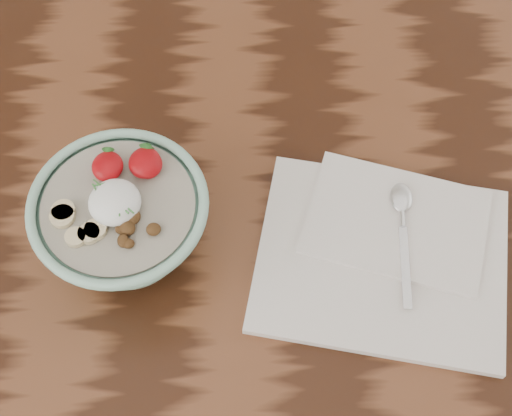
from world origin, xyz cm
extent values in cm
cube|color=black|center=(0.00, 0.00, 73.00)|extent=(160.00, 90.00, 4.00)
cylinder|color=#92C4AE|center=(-22.14, 0.69, 75.61)|extent=(8.53, 8.53, 1.22)
torus|color=#92C4AE|center=(-22.14, 0.69, 85.56)|extent=(19.40, 19.40, 1.12)
cylinder|color=#A69D89|center=(-22.14, 0.69, 84.96)|extent=(16.46, 16.46, 1.02)
ellipsoid|color=white|center=(-22.24, 0.46, 86.53)|extent=(5.55, 5.55, 3.05)
ellipsoid|color=#9B070C|center=(-19.31, 5.29, 86.44)|extent=(3.56, 3.91, 1.96)
cone|color=#286623|center=(-19.31, 6.89, 86.74)|extent=(1.40, 1.03, 1.52)
ellipsoid|color=#9B070C|center=(-19.03, 5.13, 86.35)|extent=(3.22, 3.54, 1.77)
cone|color=#286623|center=(-19.03, 6.58, 86.65)|extent=(1.40, 1.03, 1.52)
ellipsoid|color=#9B070C|center=(-23.33, 5.00, 86.40)|extent=(3.41, 3.75, 1.87)
cone|color=#286623|center=(-23.33, 6.54, 86.70)|extent=(1.40, 1.03, 1.52)
cylinder|color=beige|center=(-26.15, -3.15, 85.86)|extent=(2.19, 2.19, 0.70)
cylinder|color=beige|center=(-27.75, -0.68, 85.86)|extent=(2.62, 2.62, 0.70)
cylinder|color=beige|center=(-24.16, -2.33, 85.86)|extent=(2.34, 2.34, 0.70)
cylinder|color=beige|center=(-27.70, -0.02, 85.86)|extent=(2.50, 2.50, 0.70)
cylinder|color=beige|center=(-24.79, -2.75, 85.86)|extent=(2.32, 2.32, 0.70)
ellipsoid|color=#563619|center=(-21.04, -1.46, 85.95)|extent=(1.20, 1.40, 0.87)
ellipsoid|color=#563619|center=(-21.52, -2.33, 85.91)|extent=(1.46, 1.48, 0.65)
ellipsoid|color=#563619|center=(-20.54, -1.13, 86.16)|extent=(2.74, 2.70, 1.21)
ellipsoid|color=#563619|center=(-18.16, -2.55, 85.99)|extent=(1.57, 1.50, 0.99)
ellipsoid|color=#563619|center=(-20.81, -2.35, 86.08)|extent=(1.72, 1.88, 1.38)
ellipsoid|color=#563619|center=(-20.68, -4.08, 85.92)|extent=(1.31, 1.08, 1.00)
ellipsoid|color=#563619|center=(-20.42, -0.50, 85.89)|extent=(1.71, 1.71, 0.76)
ellipsoid|color=#563619|center=(-21.21, -3.77, 86.01)|extent=(1.28, 1.62, 1.09)
cylinder|color=#3A7D35|center=(-22.74, -0.87, 87.46)|extent=(0.69, 1.12, 0.22)
cylinder|color=#3A7D35|center=(-21.73, 1.68, 87.46)|extent=(1.26, 1.39, 0.24)
cylinder|color=#3A7D35|center=(-21.49, -0.99, 87.46)|extent=(0.23, 1.45, 0.23)
cylinder|color=#3A7D35|center=(-23.77, 2.11, 87.46)|extent=(1.25, 0.44, 0.22)
cylinder|color=#3A7D35|center=(-23.96, 2.26, 87.46)|extent=(1.13, 1.09, 0.23)
cylinder|color=#3A7D35|center=(-22.71, 0.45, 87.46)|extent=(1.16, 1.10, 0.23)
cylinder|color=#3A7D35|center=(-24.21, 1.68, 87.46)|extent=(0.78, 1.21, 0.22)
cylinder|color=#3A7D35|center=(-20.62, -0.84, 87.46)|extent=(1.34, 1.32, 0.24)
cylinder|color=#3A7D35|center=(-21.12, -0.78, 87.46)|extent=(1.27, 1.45, 0.24)
cylinder|color=#3A7D35|center=(-21.56, -0.41, 87.46)|extent=(1.81, 0.36, 0.24)
cylinder|color=#3A7D35|center=(-22.51, -0.16, 87.46)|extent=(0.22, 1.56, 0.23)
cylinder|color=#3A7D35|center=(-23.68, 0.57, 87.46)|extent=(1.10, 0.72, 0.22)
cube|color=white|center=(7.10, -1.97, 75.55)|extent=(32.86, 28.62, 1.10)
cube|color=white|center=(9.30, 2.44, 76.43)|extent=(24.36, 20.11, 0.66)
cube|color=silver|center=(9.44, -3.62, 76.92)|extent=(1.73, 10.24, 0.31)
cylinder|color=silver|center=(9.91, 2.79, 77.07)|extent=(0.82, 2.70, 0.62)
ellipsoid|color=silver|center=(10.10, 5.34, 77.19)|extent=(3.01, 4.26, 0.84)
camera|label=1|loc=(-8.63, -36.19, 151.38)|focal=50.00mm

